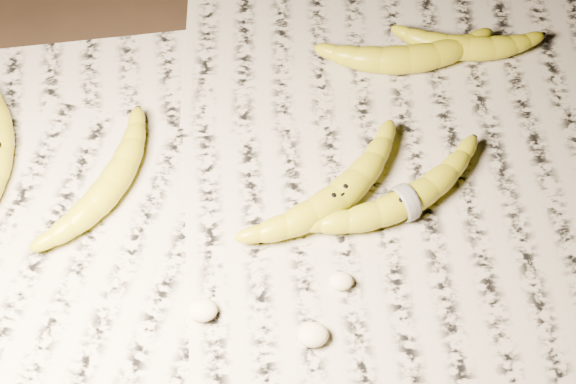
{
  "coord_description": "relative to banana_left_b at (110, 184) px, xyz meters",
  "views": [
    {
      "loc": [
        -0.02,
        -0.44,
        0.79
      ],
      "look_at": [
        0.01,
        0.02,
        0.05
      ],
      "focal_mm": 50.0,
      "sensor_mm": 36.0,
      "label": 1
    }
  ],
  "objects": [
    {
      "name": "banana_upper_a",
      "position": [
        0.36,
        0.16,
        0.0
      ],
      "size": [
        0.19,
        0.07,
        0.04
      ],
      "primitive_type": null,
      "rotation": [
        0.0,
        0.0,
        0.05
      ],
      "color": "gold",
      "rests_on": "newspaper_patch"
    },
    {
      "name": "banana_center",
      "position": [
        0.26,
        -0.03,
        0.0
      ],
      "size": [
        0.2,
        0.17,
        0.04
      ],
      "primitive_type": null,
      "rotation": [
        0.0,
        0.0,
        0.65
      ],
      "color": "gold",
      "rests_on": "newspaper_patch"
    },
    {
      "name": "banana_taped",
      "position": [
        0.33,
        -0.04,
        -0.0
      ],
      "size": [
        0.21,
        0.14,
        0.04
      ],
      "primitive_type": null,
      "rotation": [
        0.0,
        0.0,
        0.44
      ],
      "color": "gold",
      "rests_on": "newspaper_patch"
    },
    {
      "name": "flesh_chunk_b",
      "position": [
        0.22,
        -0.19,
        -0.01
      ],
      "size": [
        0.03,
        0.03,
        0.02
      ],
      "primitive_type": "ellipsoid",
      "color": "beige",
      "rests_on": "newspaper_patch"
    },
    {
      "name": "ground",
      "position": [
        0.18,
        -0.06,
        -0.03
      ],
      "size": [
        3.0,
        3.0,
        0.0
      ],
      "primitive_type": "plane",
      "color": "black",
      "rests_on": "ground"
    },
    {
      "name": "banana_upper_b",
      "position": [
        0.44,
        0.18,
        -0.0
      ],
      "size": [
        0.17,
        0.07,
        0.03
      ],
      "primitive_type": null,
      "rotation": [
        0.0,
        0.0,
        -0.14
      ],
      "color": "gold",
      "rests_on": "newspaper_patch"
    },
    {
      "name": "measuring_tape",
      "position": [
        0.33,
        -0.04,
        -0.0
      ],
      "size": [
        0.02,
        0.04,
        0.04
      ],
      "primitive_type": "torus",
      "rotation": [
        0.0,
        1.57,
        0.44
      ],
      "color": "white",
      "rests_on": "newspaper_patch"
    },
    {
      "name": "flesh_chunk_a",
      "position": [
        0.1,
        -0.16,
        -0.01
      ],
      "size": [
        0.03,
        0.03,
        0.02
      ],
      "primitive_type": "ellipsoid",
      "color": "beige",
      "rests_on": "newspaper_patch"
    },
    {
      "name": "flesh_chunk_c",
      "position": [
        0.25,
        -0.13,
        -0.01
      ],
      "size": [
        0.03,
        0.02,
        0.02
      ],
      "primitive_type": "ellipsoid",
      "color": "beige",
      "rests_on": "newspaper_patch"
    },
    {
      "name": "newspaper_patch",
      "position": [
        0.19,
        -0.02,
        -0.02
      ],
      "size": [
        0.9,
        0.7,
        0.01
      ],
      "primitive_type": "cube",
      "color": "#B3AD9A",
      "rests_on": "ground"
    },
    {
      "name": "banana_left_b",
      "position": [
        0.0,
        0.0,
        0.0
      ],
      "size": [
        0.14,
        0.18,
        0.04
      ],
      "primitive_type": null,
      "rotation": [
        0.0,
        0.0,
        1.03
      ],
      "color": "gold",
      "rests_on": "newspaper_patch"
    }
  ]
}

